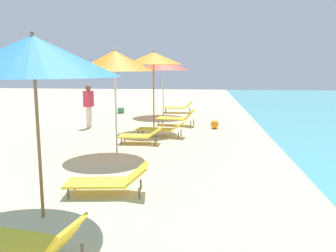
{
  "coord_description": "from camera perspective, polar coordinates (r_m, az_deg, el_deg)",
  "views": [
    {
      "loc": [
        1.59,
        3.15,
        2.19
      ],
      "look_at": [
        0.87,
        9.86,
        1.07
      ],
      "focal_mm": 37.22,
      "sensor_mm": 36.0,
      "label": 1
    }
  ],
  "objects": [
    {
      "name": "lounger_fourth_shoreside",
      "position": [
        10.31,
        -4.47,
        -1.49
      ],
      "size": [
        1.25,
        0.59,
        0.48
      ],
      "rotation": [
        0.0,
        0.0,
        3.16
      ],
      "color": "yellow",
      "rests_on": "ground"
    },
    {
      "name": "lounger_fifth_inland",
      "position": [
        11.32,
        -1.02,
        -0.4
      ],
      "size": [
        1.65,
        0.73,
        0.53
      ],
      "rotation": [
        0.0,
        0.0,
        3.04
      ],
      "color": "yellow",
      "rests_on": "ground"
    },
    {
      "name": "cooler_box",
      "position": [
        17.45,
        -7.71,
        2.63
      ],
      "size": [
        0.36,
        0.45,
        0.31
      ],
      "color": "#338C59",
      "rests_on": "ground"
    },
    {
      "name": "lounger_third_shoreside",
      "position": [
        6.28,
        -9.7,
        -8.73
      ],
      "size": [
        1.51,
        0.75,
        0.54
      ],
      "rotation": [
        0.0,
        0.0,
        3.28
      ],
      "color": "yellow",
      "rests_on": "ground"
    },
    {
      "name": "umbrella_fifth",
      "position": [
        12.38,
        -2.4,
        11.0
      ],
      "size": [
        2.02,
        2.02,
        2.81
      ],
      "color": "olive",
      "rests_on": "ground"
    },
    {
      "name": "umbrella_farthest",
      "position": [
        16.23,
        -0.83,
        10.04
      ],
      "size": [
        2.39,
        2.39,
        2.7
      ],
      "color": "silver",
      "rests_on": "ground"
    },
    {
      "name": "umbrella_fourth",
      "position": [
        8.99,
        -8.73,
        10.5
      ],
      "size": [
        1.93,
        1.93,
        2.7
      ],
      "color": "silver",
      "rests_on": "ground"
    },
    {
      "name": "lounger_farthest_shoreside",
      "position": [
        17.44,
        1.79,
        3.18
      ],
      "size": [
        1.49,
        0.77,
        0.6
      ],
      "rotation": [
        0.0,
        0.0,
        3.21
      ],
      "color": "yellow",
      "rests_on": "ground"
    },
    {
      "name": "umbrella_third",
      "position": [
        5.25,
        -21.18,
        10.58
      ],
      "size": [
        2.41,
        2.41,
        2.7
      ],
      "color": "olive",
      "rests_on": "ground"
    },
    {
      "name": "person_walking_near",
      "position": [
        13.28,
        -12.88,
        3.85
      ],
      "size": [
        0.33,
        0.41,
        1.59
      ],
      "rotation": [
        0.0,
        0.0,
        5.94
      ],
      "color": "silver",
      "rests_on": "ground"
    },
    {
      "name": "lounger_fifth_shoreside",
      "position": [
        13.52,
        1.55,
        1.44
      ],
      "size": [
        1.57,
        0.89,
        0.66
      ],
      "rotation": [
        0.0,
        0.0,
        2.95
      ],
      "color": "yellow",
      "rests_on": "ground"
    },
    {
      "name": "lounger_third_inland",
      "position": [
        4.35,
        -21.46,
        -17.46
      ],
      "size": [
        1.3,
        0.79,
        0.58
      ],
      "rotation": [
        0.0,
        0.0,
        2.98
      ],
      "color": "yellow",
      "rests_on": "ground"
    },
    {
      "name": "beach_ball",
      "position": [
        12.94,
        7.64,
        0.27
      ],
      "size": [
        0.32,
        0.32,
        0.32
      ],
      "primitive_type": "sphere",
      "color": "orange",
      "rests_on": "ground"
    }
  ]
}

